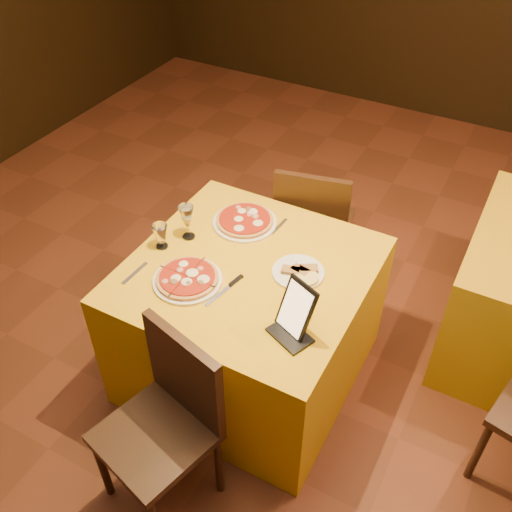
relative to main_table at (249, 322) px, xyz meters
The scene contains 13 objects.
floor 0.40m from the main_table, 15.44° to the right, with size 6.00×7.00×0.01m, color #5E2D19.
main_table is the anchor object (origin of this frame).
chair_main_near 0.81m from the main_table, 90.00° to the right, with size 0.41×0.41×0.91m, color black, non-canonical shape.
chair_main_far 0.82m from the main_table, 90.00° to the left, with size 0.43×0.43×0.91m, color black, non-canonical shape.
pizza_near 0.49m from the main_table, 133.09° to the right, with size 0.32×0.32×0.03m.
pizza_far 0.52m from the main_table, 122.43° to the left, with size 0.33×0.33×0.03m.
cutlet_dish 0.45m from the main_table, 18.84° to the left, with size 0.25×0.25×0.03m.
wine_glass 0.61m from the main_table, behind, with size 0.07×0.07×0.19m, color #DBC97C, non-canonical shape.
water_glass 0.63m from the main_table, behind, with size 0.08×0.08×0.13m, color white, non-canonical shape.
tablet 0.65m from the main_table, 33.92° to the right, with size 0.16×0.01×0.24m, color black.
knife 0.43m from the main_table, 96.09° to the right, with size 0.23×0.02×0.01m, color #B5B4BB.
fork_near 0.65m from the main_table, 147.08° to the right, with size 0.17×0.02×0.01m, color silver.
fork_far 0.51m from the main_table, 92.34° to the left, with size 0.15×0.02×0.01m, color silver.
Camera 1 is at (0.86, -1.70, 2.56)m, focal length 40.00 mm.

